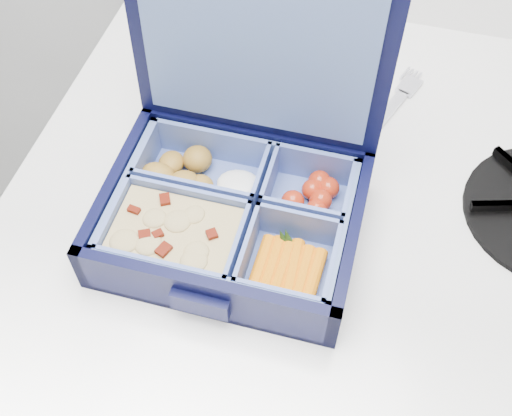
% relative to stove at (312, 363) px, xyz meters
% --- Properties ---
extents(stove, '(0.67, 0.67, 1.00)m').
position_rel_stove_xyz_m(stove, '(0.00, 0.00, 0.00)').
color(stove, white).
rests_on(stove, floor).
extents(bento_box, '(0.24, 0.19, 0.06)m').
position_rel_stove_xyz_m(bento_box, '(-0.09, -0.10, 0.53)').
color(bento_box, black).
rests_on(bento_box, stove).
extents(burner_grate_rear, '(0.23, 0.23, 0.02)m').
position_rel_stove_xyz_m(burner_grate_rear, '(-0.18, 0.12, 0.51)').
color(burner_grate_rear, black).
rests_on(burner_grate_rear, stove).
extents(fork, '(0.09, 0.18, 0.01)m').
position_rel_stove_xyz_m(fork, '(0.02, 0.06, 0.50)').
color(fork, silver).
rests_on(fork, stove).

